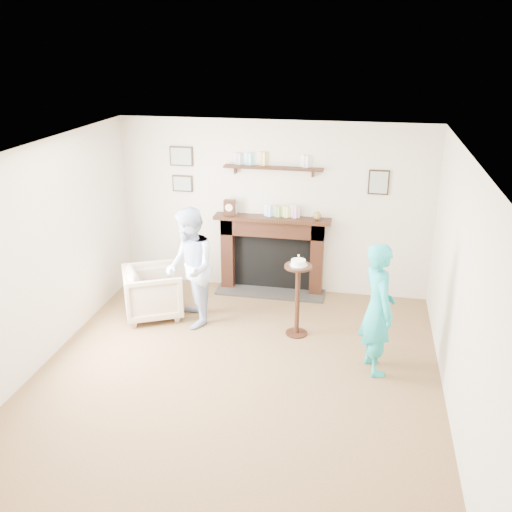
# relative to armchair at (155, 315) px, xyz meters

# --- Properties ---
(ground) EXTENTS (5.00, 5.00, 0.00)m
(ground) POSITION_rel_armchair_xyz_m (1.43, -1.28, 0.00)
(ground) COLOR brown
(ground) RESTS_ON ground
(room_shell) EXTENTS (4.54, 5.02, 2.52)m
(room_shell) POSITION_rel_armchair_xyz_m (1.43, -0.59, 1.62)
(room_shell) COLOR beige
(room_shell) RESTS_ON ground
(armchair) EXTENTS (0.99, 0.98, 0.68)m
(armchair) POSITION_rel_armchair_xyz_m (0.00, 0.00, 0.00)
(armchair) COLOR tan
(armchair) RESTS_ON ground
(man) EXTENTS (0.86, 0.94, 1.57)m
(man) POSITION_rel_armchair_xyz_m (0.57, -0.12, 0.00)
(man) COLOR silver
(man) RESTS_ON ground
(woman) EXTENTS (0.54, 0.65, 1.52)m
(woman) POSITION_rel_armchair_xyz_m (2.94, -0.81, 0.00)
(woman) COLOR #21BEBF
(woman) RESTS_ON ground
(pedestal_table) EXTENTS (0.34, 0.34, 1.08)m
(pedestal_table) POSITION_rel_armchair_xyz_m (1.97, -0.15, 0.67)
(pedestal_table) COLOR black
(pedestal_table) RESTS_ON ground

